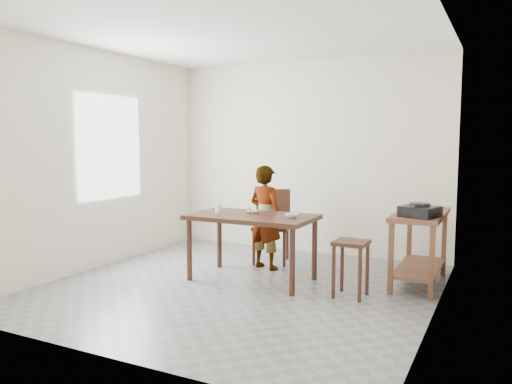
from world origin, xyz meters
The scene contains 17 objects.
floor centered at (0.00, 0.00, -0.02)m, with size 4.00×4.00×0.04m, color gray.
ceiling centered at (0.00, 0.00, 2.72)m, with size 4.00×4.00×0.04m, color white.
wall_back centered at (0.00, 2.02, 1.35)m, with size 4.00×0.04×2.70m, color white.
wall_front centered at (0.00, -2.02, 1.35)m, with size 4.00×0.04×2.70m, color white.
wall_left centered at (-2.02, 0.00, 1.35)m, with size 0.04×4.00×2.70m, color white.
wall_right centered at (2.02, 0.00, 1.35)m, with size 0.04×4.00×2.70m, color white.
window_pane centered at (-1.97, 0.20, 1.50)m, with size 0.02×1.10×1.30m, color white.
dining_table centered at (0.00, 0.30, 0.38)m, with size 1.40×0.80×0.75m, color #381F15, non-canonical shape.
prep_counter centered at (1.72, 1.00, 0.40)m, with size 0.50×1.20×0.80m, color brown, non-canonical shape.
child centered at (-0.09, 0.84, 0.64)m, with size 0.47×0.31×1.28m, color white.
dining_chair centered at (-0.16, 1.15, 0.47)m, with size 0.46×0.46×0.94m, color #381F15, non-canonical shape.
stool centered at (1.17, 0.20, 0.29)m, with size 0.33×0.33×0.58m, color #381F15, non-canonical shape.
glass_tumbler centered at (-0.43, 0.28, 0.80)m, with size 0.08×0.08×0.10m, color white.
small_bowl centered at (0.47, 0.32, 0.77)m, with size 0.14×0.14×0.04m, color silver.
banana centered at (-0.03, 0.39, 0.78)m, with size 0.17×0.12×0.06m, color #E1D255, non-canonical shape.
serving_bowl centered at (1.72, 1.23, 0.83)m, with size 0.24×0.24×0.06m, color silver.
gas_burner centered at (1.76, 0.66, 0.86)m, with size 0.34×0.34×0.11m, color black.
Camera 1 is at (2.54, -4.64, 1.58)m, focal length 35.00 mm.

